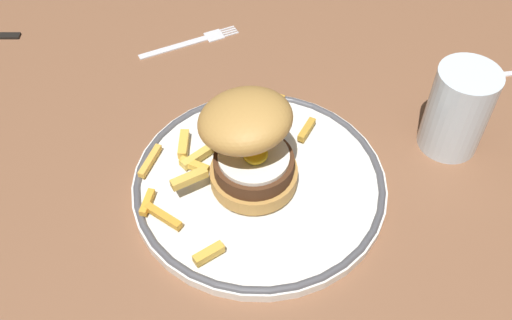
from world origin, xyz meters
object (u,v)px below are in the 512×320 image
(dinner_plate, at_px, (256,182))
(spoon, at_px, (457,78))
(fork, at_px, (189,41))
(water_glass, at_px, (453,114))
(burger, at_px, (245,142))

(dinner_plate, height_order, spoon, dinner_plate)
(dinner_plate, xyz_separation_m, fork, (-0.12, 0.24, -0.01))
(dinner_plate, distance_m, water_glass, 0.23)
(water_glass, bearing_deg, fork, 156.29)
(fork, bearing_deg, dinner_plate, -62.81)
(fork, bearing_deg, water_glass, -23.71)
(burger, relative_size, spoon, 1.03)
(water_glass, relative_size, spoon, 0.80)
(spoon, bearing_deg, burger, -140.17)
(burger, distance_m, water_glass, 0.24)
(fork, xyz_separation_m, spoon, (0.36, -0.03, 0.00))
(spoon, bearing_deg, dinner_plate, -138.62)
(dinner_plate, xyz_separation_m, burger, (-0.01, 0.00, 0.06))
(burger, relative_size, water_glass, 1.28)
(water_glass, xyz_separation_m, fork, (-0.33, 0.15, -0.04))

